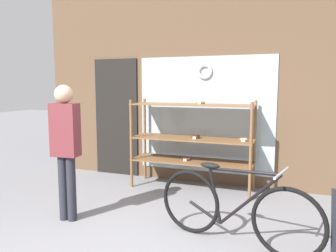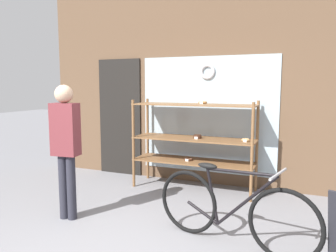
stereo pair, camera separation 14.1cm
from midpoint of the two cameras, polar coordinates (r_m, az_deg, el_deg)
name	(u,v)px [view 1 (the left image)]	position (r m, az deg, el deg)	size (l,w,h in m)	color
storefront_facade	(192,73)	(5.50, 3.47, 9.15)	(5.59, 0.13, 3.76)	brown
display_case	(192,136)	(5.12, 3.50, -1.82)	(1.90, 0.56, 1.41)	brown
bicycle	(234,209)	(3.49, 10.31, -14.08)	(1.72, 0.55, 0.84)	black
pedestrian	(66,142)	(4.09, -18.36, -2.66)	(0.34, 0.22, 1.64)	#282833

